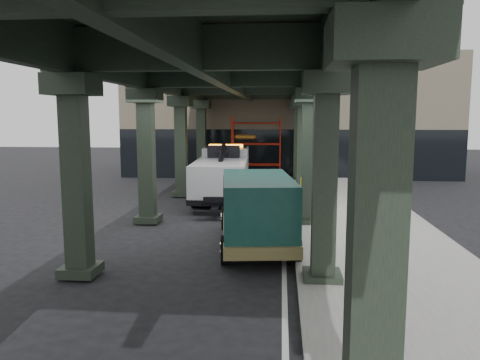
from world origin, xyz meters
The scene contains 8 objects.
ground centered at (0.00, 0.00, 0.00)m, with size 90.00×90.00×0.00m, color black.
sidewalk centered at (4.50, 2.00, 0.07)m, with size 5.00×40.00×0.15m, color gray.
lane_stripe centered at (1.70, 2.00, 0.01)m, with size 0.12×38.00×0.01m, color silver.
viaduct centered at (-0.40, 2.00, 5.46)m, with size 7.40×32.00×6.40m.
building centered at (2.00, 20.00, 4.00)m, with size 22.00×10.00×8.00m, color #C6B793.
scaffolding centered at (0.00, 14.64, 2.11)m, with size 3.08×0.88×4.00m.
tow_truck centered at (-1.22, 7.51, 1.32)m, with size 2.77×8.37×2.71m.
towed_van centered at (0.84, -0.83, 1.19)m, with size 2.75×5.67×2.22m.
Camera 1 is at (1.59, -14.93, 3.99)m, focal length 35.00 mm.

